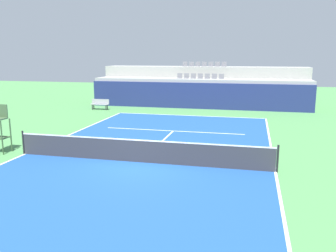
% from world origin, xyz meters
% --- Properties ---
extents(ground_plane, '(80.00, 80.00, 0.00)m').
position_xyz_m(ground_plane, '(0.00, 0.00, 0.00)').
color(ground_plane, '#4C8C4C').
extents(court_surface, '(11.00, 24.00, 0.01)m').
position_xyz_m(court_surface, '(0.00, 0.00, 0.01)').
color(court_surface, '#1E4C99').
rests_on(court_surface, ground_plane).
extents(baseline_far, '(11.00, 0.10, 0.00)m').
position_xyz_m(baseline_far, '(0.00, 11.95, 0.01)').
color(baseline_far, white).
rests_on(baseline_far, court_surface).
extents(sideline_left, '(0.10, 24.00, 0.00)m').
position_xyz_m(sideline_left, '(-5.45, 0.00, 0.01)').
color(sideline_left, white).
rests_on(sideline_left, court_surface).
extents(sideline_right, '(0.10, 24.00, 0.00)m').
position_xyz_m(sideline_right, '(5.45, 0.00, 0.01)').
color(sideline_right, white).
rests_on(sideline_right, court_surface).
extents(service_line_far, '(8.26, 0.10, 0.00)m').
position_xyz_m(service_line_far, '(0.00, 6.40, 0.01)').
color(service_line_far, white).
rests_on(service_line_far, court_surface).
extents(centre_service_line, '(0.10, 6.40, 0.00)m').
position_xyz_m(centre_service_line, '(0.00, 3.20, 0.01)').
color(centre_service_line, white).
rests_on(centre_service_line, court_surface).
extents(back_wall, '(18.42, 0.30, 2.15)m').
position_xyz_m(back_wall, '(0.00, 15.58, 1.07)').
color(back_wall, navy).
rests_on(back_wall, ground_plane).
extents(stands_tier_lower, '(18.42, 2.40, 2.41)m').
position_xyz_m(stands_tier_lower, '(0.00, 16.93, 1.20)').
color(stands_tier_lower, '#9E9E99').
rests_on(stands_tier_lower, ground_plane).
extents(stands_tier_upper, '(18.42, 2.40, 3.37)m').
position_xyz_m(stands_tier_upper, '(0.00, 19.33, 1.68)').
color(stands_tier_upper, '#9E9E99').
rests_on(stands_tier_upper, ground_plane).
extents(seating_row_lower, '(4.06, 0.44, 0.44)m').
position_xyz_m(seating_row_lower, '(0.00, 17.03, 2.53)').
color(seating_row_lower, slate).
rests_on(seating_row_lower, stands_tier_lower).
extents(seating_row_upper, '(4.06, 0.44, 0.44)m').
position_xyz_m(seating_row_upper, '(0.00, 19.43, 3.49)').
color(seating_row_upper, slate).
rests_on(seating_row_upper, stands_tier_upper).
extents(tennis_net, '(11.08, 0.08, 1.07)m').
position_xyz_m(tennis_net, '(0.00, 0.00, 0.51)').
color(tennis_net, black).
rests_on(tennis_net, court_surface).
extents(umpire_chair, '(0.76, 0.66, 2.20)m').
position_xyz_m(umpire_chair, '(-6.70, 0.06, 1.19)').
color(umpire_chair, '#334C2D').
rests_on(umpire_chair, ground_plane).
extents(player_bench, '(1.50, 0.40, 0.85)m').
position_xyz_m(player_bench, '(-7.69, 13.24, 0.51)').
color(player_bench, '#99999E').
rests_on(player_bench, ground_plane).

